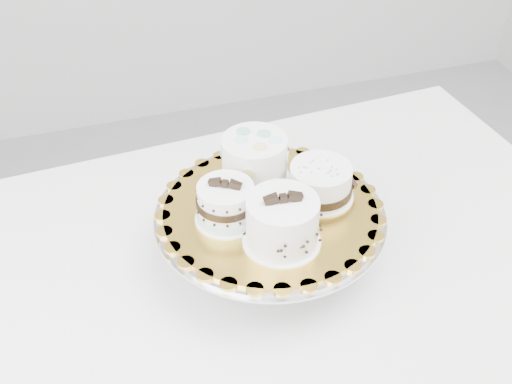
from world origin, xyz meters
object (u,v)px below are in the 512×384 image
object	(u,v)px
cake_swirl	(282,223)
cake_ribbon	(321,183)
cake_stand	(270,226)
cake_banded	(226,204)
table	(284,279)
cake_dots	(255,159)
cake_board	(270,210)

from	to	relation	value
cake_swirl	cake_ribbon	bearing A→B (deg)	47.53
cake_stand	cake_banded	world-z (taller)	cake_banded
table	cake_swirl	xyz separation A→B (m)	(-0.04, -0.09, 0.23)
table	cake_banded	world-z (taller)	cake_banded
cake_swirl	cake_dots	world-z (taller)	cake_swirl
cake_stand	cake_dots	size ratio (longest dim) A/B	2.61
cake_swirl	cake_banded	size ratio (longest dim) A/B	0.99
cake_board	cake_banded	world-z (taller)	cake_banded
cake_board	cake_dots	distance (m)	0.10
table	cake_dots	size ratio (longest dim) A/B	8.23
cake_stand	cake_swirl	bearing A→B (deg)	-95.62
table	cake_swirl	distance (m)	0.25
cake_dots	table	bearing A→B (deg)	-86.68
cake_stand	cake_dots	world-z (taller)	cake_dots
cake_banded	cake_stand	bearing A→B (deg)	31.33
table	cake_stand	world-z (taller)	cake_stand
cake_swirl	cake_banded	world-z (taller)	cake_swirl
cake_ribbon	cake_stand	bearing A→B (deg)	172.50
cake_stand	cake_swirl	size ratio (longest dim) A/B	3.13
table	cake_banded	bearing A→B (deg)	-174.53
cake_stand	cake_dots	xyz separation A→B (m)	(0.00, 0.09, 0.08)
table	cake_swirl	size ratio (longest dim) A/B	9.89
cake_board	cake_dots	bearing A→B (deg)	89.81
cake_stand	cake_ribbon	distance (m)	0.11
cake_ribbon	cake_swirl	bearing A→B (deg)	-151.17
cake_stand	cake_banded	bearing A→B (deg)	-178.51
cake_banded	table	bearing A→B (deg)	39.06
cake_stand	cake_banded	size ratio (longest dim) A/B	3.12
table	cake_ribbon	world-z (taller)	cake_ribbon
cake_dots	cake_swirl	bearing A→B (deg)	-116.45
cake_banded	cake_ribbon	world-z (taller)	cake_banded
cake_banded	cake_ribbon	distance (m)	0.16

